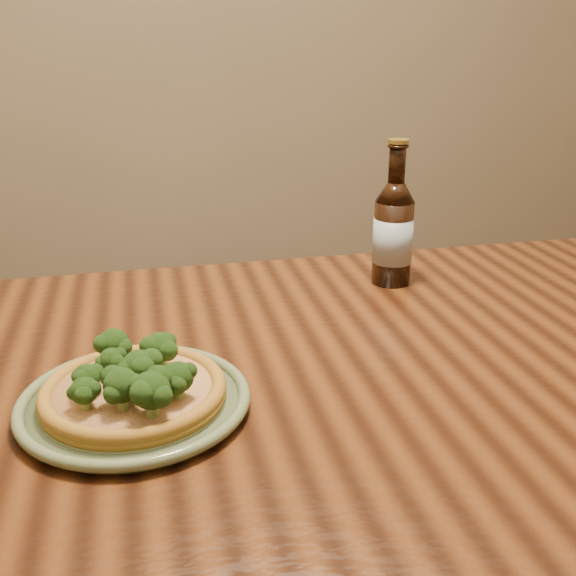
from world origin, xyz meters
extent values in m
cube|color=#49240F|center=(0.00, 0.10, 0.73)|extent=(1.60, 0.90, 0.04)
cylinder|color=#61714E|center=(-0.39, 0.06, 0.76)|extent=(0.24, 0.24, 0.01)
torus|color=#61714E|center=(-0.39, 0.06, 0.76)|extent=(0.27, 0.27, 0.01)
torus|color=#61714E|center=(-0.39, 0.06, 0.76)|extent=(0.21, 0.21, 0.01)
cylinder|color=olive|center=(-0.39, 0.06, 0.77)|extent=(0.21, 0.21, 0.01)
torus|color=olive|center=(-0.39, 0.06, 0.78)|extent=(0.21, 0.21, 0.02)
cylinder|color=beige|center=(-0.39, 0.06, 0.78)|extent=(0.18, 0.18, 0.01)
sphere|color=#2E5A1C|center=(-0.38, 0.06, 0.81)|extent=(0.05, 0.05, 0.04)
sphere|color=#2E5A1C|center=(-0.42, 0.10, 0.80)|extent=(0.04, 0.04, 0.03)
sphere|color=#2E5A1C|center=(-0.36, 0.11, 0.81)|extent=(0.05, 0.05, 0.04)
sphere|color=#2E5A1C|center=(-0.34, 0.03, 0.80)|extent=(0.04, 0.04, 0.04)
sphere|color=#2E5A1C|center=(-0.40, 0.02, 0.81)|extent=(0.05, 0.05, 0.04)
sphere|color=#2E5A1C|center=(-0.37, 0.00, 0.81)|extent=(0.06, 0.06, 0.04)
sphere|color=#2E5A1C|center=(-0.41, 0.13, 0.81)|extent=(0.05, 0.05, 0.04)
sphere|color=#2E5A1C|center=(-0.44, 0.06, 0.80)|extent=(0.04, 0.04, 0.03)
sphere|color=#2E5A1C|center=(-0.44, 0.03, 0.80)|extent=(0.04, 0.04, 0.03)
cylinder|color=black|center=(0.04, 0.39, 0.82)|extent=(0.07, 0.07, 0.14)
cone|color=black|center=(0.04, 0.39, 0.91)|extent=(0.07, 0.07, 0.03)
cylinder|color=black|center=(0.04, 0.39, 0.96)|extent=(0.03, 0.03, 0.06)
torus|color=black|center=(0.04, 0.39, 0.98)|extent=(0.03, 0.03, 0.01)
cylinder|color=#A58C33|center=(0.04, 0.39, 0.99)|extent=(0.03, 0.03, 0.01)
cylinder|color=#99AAB9|center=(0.04, 0.39, 0.83)|extent=(0.07, 0.07, 0.08)
camera|label=1|loc=(-0.37, -0.63, 1.17)|focal=42.00mm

